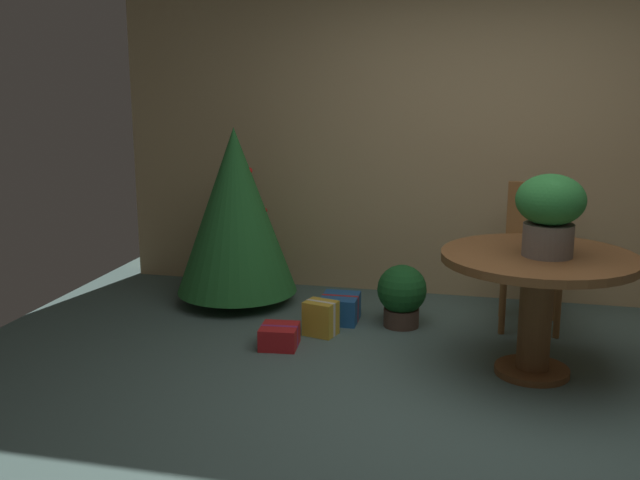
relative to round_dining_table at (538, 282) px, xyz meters
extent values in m
plane|color=#4C6660|center=(-0.35, -0.62, -0.57)|extent=(6.60, 6.60, 0.00)
cube|color=tan|center=(-0.35, 1.58, 0.73)|extent=(6.00, 0.10, 2.60)
cylinder|color=brown|center=(0.00, 0.00, -0.55)|extent=(0.44, 0.44, 0.04)
cylinder|color=brown|center=(0.00, 0.00, -0.20)|extent=(0.19, 0.19, 0.65)
cylinder|color=brown|center=(0.00, 0.00, 0.15)|extent=(1.13, 1.13, 0.05)
cylinder|color=#665B51|center=(0.04, -0.04, 0.27)|extent=(0.29, 0.29, 0.19)
ellipsoid|color=#287533|center=(0.04, -0.04, 0.50)|extent=(0.39, 0.39, 0.29)
sphere|color=#E5A8B2|center=(0.05, 0.06, 0.57)|extent=(0.09, 0.09, 0.09)
sphere|color=#E5A8B2|center=(0.00, -0.19, 0.51)|extent=(0.05, 0.05, 0.05)
sphere|color=#E5A8B2|center=(0.14, -0.04, 0.49)|extent=(0.08, 0.08, 0.08)
sphere|color=#E5A8B2|center=(0.06, 0.04, 0.55)|extent=(0.09, 0.09, 0.09)
cylinder|color=brown|center=(0.18, 0.68, -0.34)|extent=(0.04, 0.04, 0.47)
cylinder|color=brown|center=(-0.18, 0.68, -0.34)|extent=(0.04, 0.04, 0.47)
cylinder|color=brown|center=(0.18, 1.06, -0.34)|extent=(0.04, 0.04, 0.47)
cylinder|color=brown|center=(-0.18, 1.06, -0.34)|extent=(0.04, 0.04, 0.47)
cube|color=brown|center=(0.00, 0.87, -0.07)|extent=(0.41, 0.43, 0.05)
cube|color=brown|center=(0.00, 1.06, 0.20)|extent=(0.37, 0.05, 0.49)
cylinder|color=brown|center=(-2.21, 0.93, -0.52)|extent=(0.10, 0.10, 0.10)
cone|color=#287533|center=(-2.21, 0.93, 0.16)|extent=(0.93, 0.93, 1.27)
sphere|color=gold|center=(-2.51, 0.83, -0.23)|extent=(0.07, 0.07, 0.07)
sphere|color=#2D51A8|center=(-1.92, 0.80, -0.15)|extent=(0.07, 0.07, 0.07)
sphere|color=red|center=(-2.15, 1.28, -0.15)|extent=(0.04, 0.04, 0.04)
sphere|color=red|center=(-2.10, 0.97, 0.47)|extent=(0.05, 0.05, 0.05)
sphere|color=red|center=(-2.01, 1.05, 0.15)|extent=(0.04, 0.04, 0.04)
sphere|color=silver|center=(-2.20, 1.01, 0.57)|extent=(0.05, 0.05, 0.05)
sphere|color=#2D51A8|center=(-2.28, 0.96, 0.56)|extent=(0.05, 0.05, 0.05)
cube|color=#1E569E|center=(-1.33, 0.68, -0.48)|extent=(0.27, 0.31, 0.19)
cube|color=red|center=(-1.33, 0.68, -0.48)|extent=(0.27, 0.04, 0.19)
cube|color=gold|center=(-1.40, 0.37, -0.45)|extent=(0.24, 0.21, 0.24)
cube|color=silver|center=(-1.40, 0.37, -0.45)|extent=(0.21, 0.08, 0.24)
cube|color=red|center=(-1.61, 0.07, -0.50)|extent=(0.27, 0.28, 0.14)
cube|color=#9E287A|center=(-1.61, 0.07, -0.50)|extent=(0.25, 0.06, 0.15)
cylinder|color=#4C382D|center=(-0.88, 0.68, -0.51)|extent=(0.25, 0.25, 0.13)
sphere|color=#195623|center=(-0.88, 0.68, -0.30)|extent=(0.35, 0.35, 0.35)
camera|label=1|loc=(-0.25, -4.37, 1.20)|focal=41.78mm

